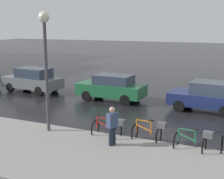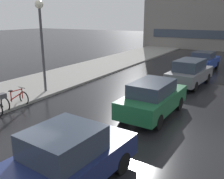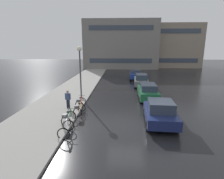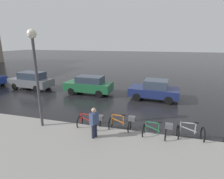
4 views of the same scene
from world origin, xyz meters
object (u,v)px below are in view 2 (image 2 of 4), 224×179
bicycle_farthest (12,99)px  car_green (153,98)px  streetlamp (41,30)px  car_blue (203,61)px  car_grey (190,72)px  car_navy (67,158)px

bicycle_farthest → car_green: size_ratio=0.33×
car_green → streetlamp: streetlamp is taller
bicycle_farthest → car_blue: car_blue is taller
car_grey → streetlamp: bearing=-137.9°
car_navy → streetlamp: bearing=139.0°
car_grey → car_blue: (-0.24, 5.46, -0.06)m
car_green → car_blue: 11.59m
bicycle_farthest → car_grey: 10.80m
bicycle_farthest → car_navy: (6.10, -3.04, 0.32)m
car_blue → streetlamp: 13.57m
bicycle_farthest → car_green: car_green is taller
car_navy → streetlamp: streetlamp is taller
bicycle_farthest → car_blue: (6.03, 14.26, 0.30)m
car_blue → bicycle_farthest: bearing=-112.9°
bicycle_farthest → car_blue: bearing=67.1°
car_green → car_grey: (0.08, 6.13, 0.03)m
car_grey → bicycle_farthest: bearing=-125.5°
car_grey → car_blue: bearing=92.5°
bicycle_farthest → streetlamp: (-0.49, 2.69, 3.16)m
car_green → car_grey: bearing=89.2°
bicycle_farthest → streetlamp: 4.18m
car_navy → car_green: bearing=89.2°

